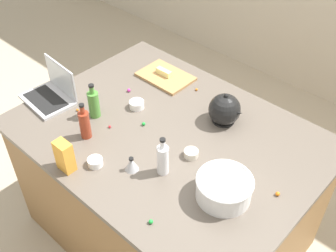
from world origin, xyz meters
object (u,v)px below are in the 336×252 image
ramekin_medium (137,104)px  laptop (52,92)px  bottle_soy (85,124)px  ramekin_wide (95,162)px  butter_stick_left (164,72)px  kettle (225,110)px  ramekin_small (191,153)px  bottle_olive (94,104)px  cutting_board (166,77)px  kitchen_timer (132,164)px  mixing_bowl_large (224,188)px  candy_bag (65,156)px  bottle_vinegar (163,159)px

ramekin_medium → laptop: bearing=-146.7°
bottle_soy → ramekin_wide: (0.20, -0.11, -0.07)m
bottle_soy → butter_stick_left: (-0.08, 0.70, -0.05)m
kettle → ramekin_small: (0.05, -0.34, -0.06)m
laptop → bottle_olive: 0.32m
cutting_board → kitchen_timer: kitchen_timer is taller
laptop → butter_stick_left: 0.71m
mixing_bowl_large → bottle_olive: 0.90m
mixing_bowl_large → laptop: bearing=-175.7°
candy_bag → bottle_vinegar: bearing=39.9°
bottle_olive → ramekin_medium: bottle_olive is taller
mixing_bowl_large → kettle: 0.55m
bottle_olive → kettle: size_ratio=1.00×
bottle_vinegar → kitchen_timer: bearing=-143.8°
cutting_board → mixing_bowl_large: bearing=-31.8°
ramekin_medium → candy_bag: size_ratio=0.51×
ramekin_wide → candy_bag: candy_bag is taller
laptop → candy_bag: bearing=-29.0°
mixing_bowl_large → bottle_soy: size_ratio=1.22×
ramekin_medium → bottle_soy: bearing=-93.2°
bottle_soy → ramekin_small: 0.58m
mixing_bowl_large → bottle_olive: (-0.90, -0.02, 0.02)m
kettle → ramekin_wide: kettle is taller
cutting_board → laptop: bearing=-119.1°
bottle_olive → cutting_board: bottle_olive is taller
bottle_soy → kitchen_timer: bottle_soy is taller
butter_stick_left → ramekin_medium: 0.35m
laptop → cutting_board: laptop is taller
ramekin_wide → bottle_soy: bearing=152.3°
laptop → ramekin_wide: (0.61, -0.18, -0.03)m
ramekin_wide → mixing_bowl_large: bearing=24.6°
bottle_soy → candy_bag: bottle_soy is taller
cutting_board → bottle_vinegar: bearing=-48.0°
kettle → candy_bag: bearing=-113.2°
bottle_soy → ramekin_wide: bearing=-27.7°
ramekin_small → laptop: bearing=-168.3°
laptop → bottle_soy: bearing=-10.3°
cutting_board → butter_stick_left: size_ratio=3.06×
mixing_bowl_large → cutting_board: size_ratio=0.79×
bottle_olive → candy_bag: (0.22, -0.36, -0.00)m
bottle_soy → cutting_board: (-0.07, 0.70, -0.08)m
cutting_board → candy_bag: bearing=-78.9°
bottle_soy → laptop: bearing=169.7°
kettle → ramekin_wide: 0.76m
laptop → kitchen_timer: size_ratio=4.24×
ramekin_small → candy_bag: bearing=-129.6°
bottle_olive → butter_stick_left: 0.55m
kettle → kitchen_timer: bearing=-100.4°
bottle_vinegar → bottle_olive: size_ratio=1.03×
bottle_soy → candy_bag: (0.11, -0.22, -0.00)m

